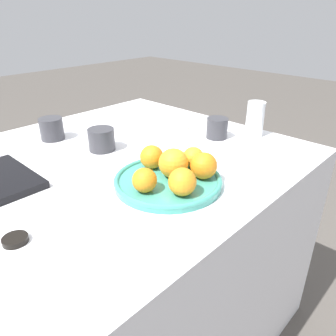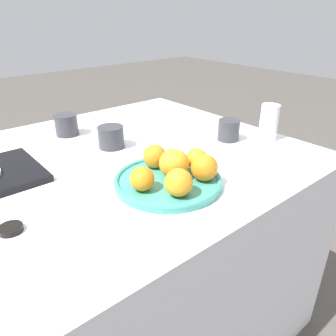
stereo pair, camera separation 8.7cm
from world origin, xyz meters
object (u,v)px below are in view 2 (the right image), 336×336
cup_1 (66,125)px  orange_4 (204,167)px  orange_2 (179,183)px  fruit_platter (168,181)px  napkin (193,124)px  cup_2 (229,130)px  water_glass (269,122)px  orange_1 (155,156)px  orange_0 (142,179)px  cup_0 (111,137)px  orange_3 (174,163)px  orange_5 (196,159)px  soy_dish (11,229)px

cup_1 → orange_4: bearing=-79.4°
orange_2 → cup_1: orange_2 is taller
fruit_platter → napkin: bearing=38.6°
cup_2 → napkin: cup_2 is taller
orange_2 → water_glass: 0.54m
cup_2 → napkin: size_ratio=0.56×
orange_1 → napkin: orange_1 is taller
cup_2 → orange_0: bearing=-165.9°
water_glass → cup_0: size_ratio=1.46×
cup_0 → napkin: (0.38, -0.01, -0.03)m
water_glass → orange_3: bearing=-176.5°
orange_0 → cup_2: (0.47, 0.12, -0.01)m
orange_4 → orange_5: orange_4 is taller
orange_3 → napkin: bearing=40.1°
fruit_platter → orange_4: 0.10m
orange_4 → cup_2: (0.31, 0.18, -0.02)m
orange_2 → soy_dish: 0.39m
fruit_platter → cup_1: bearing=94.3°
orange_0 → orange_3: 0.11m
soy_dish → cup_0: bearing=33.0°
orange_4 → soy_dish: (-0.46, 0.12, -0.05)m
orange_0 → orange_4: size_ratio=0.86×
fruit_platter → water_glass: 0.50m
orange_4 → orange_5: 0.07m
orange_1 → soy_dish: bearing=-176.7°
orange_0 → cup_1: (0.05, 0.54, -0.01)m
fruit_platter → orange_5: bearing=0.2°
water_glass → orange_0: bearing=-177.0°
napkin → fruit_platter: bearing=-141.4°
orange_0 → soy_dish: 0.31m
fruit_platter → cup_2: (0.38, 0.12, 0.03)m
orange_3 → cup_1: orange_3 is taller
napkin → orange_4: bearing=-130.6°
orange_3 → orange_1: bearing=90.9°
water_glass → fruit_platter: bearing=-176.6°
orange_3 → cup_2: size_ratio=1.05×
cup_2 → soy_dish: cup_2 is taller
orange_3 → cup_2: orange_3 is taller
orange_4 → orange_1: bearing=109.6°
orange_4 → orange_2: bearing=-171.1°
water_glass → cup_1: bearing=136.4°
orange_0 → orange_1: 0.14m
orange_0 → orange_2: (0.05, -0.08, 0.00)m
orange_3 → cup_1: (-0.06, 0.54, -0.02)m
orange_0 → orange_3: size_ratio=0.77×
orange_5 → cup_2: orange_5 is taller
orange_1 → orange_2: orange_2 is taller
fruit_platter → soy_dish: (-0.39, 0.06, -0.01)m
orange_5 → cup_0: orange_5 is taller
orange_0 → water_glass: 0.58m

